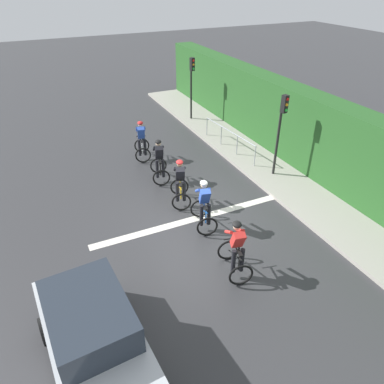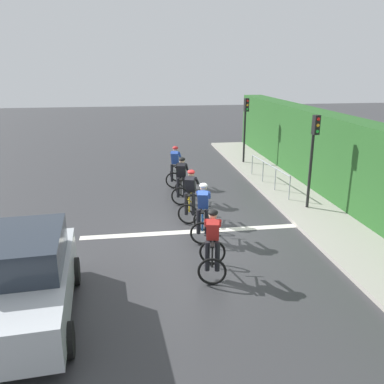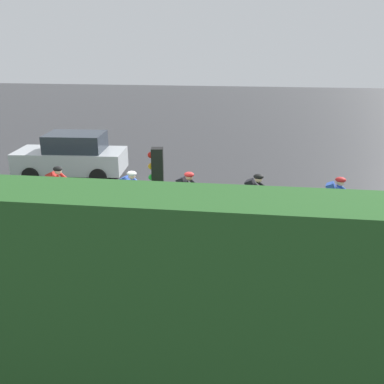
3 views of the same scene
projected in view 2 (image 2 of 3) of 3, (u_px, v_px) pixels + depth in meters
The scene contains 14 objects.
ground_plane at pixel (196, 232), 12.52m from camera, with size 80.00×80.00×0.00m, color #333335.
sidewalk_kerb at pixel (310, 202), 15.03m from camera, with size 2.80×23.78×0.12m, color #9E998E.
stone_wall_low at pixel (333, 196), 15.10m from camera, with size 0.44×23.78×0.52m, color gray.
hedge_wall at pixel (345, 162), 14.75m from camera, with size 1.10×23.78×3.10m, color #265623.
road_marking_stop_line at pixel (196, 231), 12.53m from camera, with size 7.00×0.30×0.01m, color silver.
cyclist_lead at pixel (175, 167), 17.12m from camera, with size 0.94×1.22×1.66m.
cyclist_second at pixel (182, 181), 15.10m from camera, with size 0.92×1.21×1.66m.
cyclist_mid at pixel (191, 196), 13.33m from camera, with size 1.00×1.24×1.66m.
cyclist_fourth at pixel (203, 213), 11.84m from camera, with size 0.91×1.21×1.66m.
cyclist_trailing at pixel (212, 245), 9.72m from camera, with size 0.88×1.20×1.66m.
car_silver at pixel (25, 280), 7.99m from camera, with size 2.11×4.21×1.76m.
traffic_light_near_crossing at pixel (313, 149), 13.64m from camera, with size 0.23×0.31×3.34m.
traffic_light_far_junction at pixel (245, 121), 20.28m from camera, with size 0.23×0.31×3.34m.
pedestrian_railing_kerbside at pixel (269, 170), 16.67m from camera, with size 0.36×3.80×1.03m.
Camera 2 is at (-1.84, -11.43, 4.92)m, focal length 38.07 mm.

